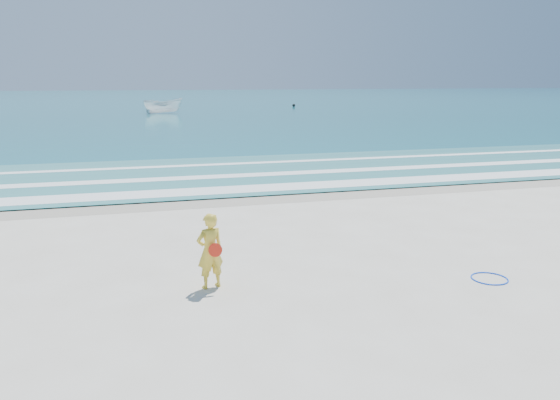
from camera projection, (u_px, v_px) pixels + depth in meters
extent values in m
plane|color=silver|center=(299.00, 298.00, 10.34)|extent=(400.00, 400.00, 0.00)
cube|color=#B2A893|center=(220.00, 199.00, 18.80)|extent=(400.00, 2.40, 0.00)
cube|color=#19727F|center=(141.00, 100.00, 109.08)|extent=(400.00, 190.00, 0.04)
cube|color=#59B7AD|center=(201.00, 174.00, 23.50)|extent=(400.00, 10.00, 0.01)
cube|color=white|center=(215.00, 190.00, 20.01)|extent=(400.00, 1.40, 0.01)
cube|color=white|center=(204.00, 177.00, 22.74)|extent=(400.00, 0.90, 0.01)
cube|color=white|center=(194.00, 165.00, 25.84)|extent=(400.00, 0.60, 0.01)
torus|color=#0E4EFE|center=(489.00, 278.00, 11.30)|extent=(0.99, 0.99, 0.03)
imported|color=white|center=(163.00, 106.00, 64.79)|extent=(4.69, 2.07, 1.77)
sphere|color=black|center=(294.00, 105.00, 80.09)|extent=(0.45, 0.45, 0.45)
imported|color=yellow|center=(210.00, 251.00, 10.70)|extent=(0.63, 0.51, 1.52)
cylinder|color=#FD2C16|center=(215.00, 250.00, 10.54)|extent=(0.27, 0.08, 0.27)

